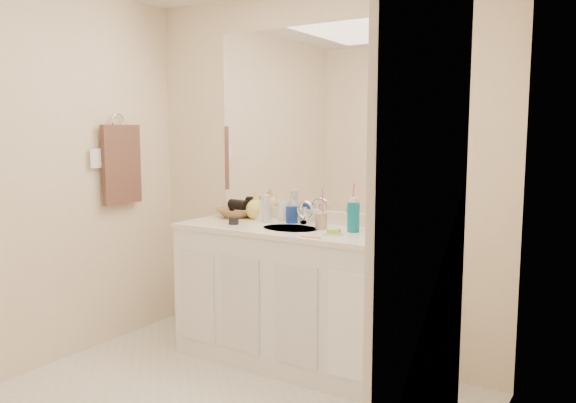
# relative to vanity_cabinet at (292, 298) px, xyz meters

# --- Properties ---
(wall_back) EXTENTS (2.60, 0.02, 2.40)m
(wall_back) POSITION_rel_vanity_cabinet_xyz_m (0.00, 0.28, 0.77)
(wall_back) COLOR #FCE5C5
(wall_back) RESTS_ON floor
(wall_left) EXTENTS (0.02, 2.60, 2.40)m
(wall_left) POSITION_rel_vanity_cabinet_xyz_m (-1.30, -1.02, 0.77)
(wall_left) COLOR #FCE5C5
(wall_left) RESTS_ON floor
(wall_right) EXTENTS (0.02, 2.60, 2.40)m
(wall_right) POSITION_rel_vanity_cabinet_xyz_m (1.30, -1.02, 0.77)
(wall_right) COLOR #FCE5C5
(wall_right) RESTS_ON floor
(vanity_cabinet) EXTENTS (1.50, 0.55, 0.85)m
(vanity_cabinet) POSITION_rel_vanity_cabinet_xyz_m (0.00, 0.00, 0.00)
(vanity_cabinet) COLOR white
(vanity_cabinet) RESTS_ON floor
(countertop) EXTENTS (1.52, 0.57, 0.03)m
(countertop) POSITION_rel_vanity_cabinet_xyz_m (0.00, 0.00, 0.44)
(countertop) COLOR white
(countertop) RESTS_ON vanity_cabinet
(backsplash) EXTENTS (1.52, 0.03, 0.08)m
(backsplash) POSITION_rel_vanity_cabinet_xyz_m (0.00, 0.26, 0.50)
(backsplash) COLOR white
(backsplash) RESTS_ON countertop
(sink_basin) EXTENTS (0.37, 0.37, 0.02)m
(sink_basin) POSITION_rel_vanity_cabinet_xyz_m (0.00, -0.02, 0.44)
(sink_basin) COLOR beige
(sink_basin) RESTS_ON countertop
(faucet) EXTENTS (0.02, 0.02, 0.11)m
(faucet) POSITION_rel_vanity_cabinet_xyz_m (0.00, 0.16, 0.51)
(faucet) COLOR silver
(faucet) RESTS_ON countertop
(mirror) EXTENTS (1.48, 0.01, 1.20)m
(mirror) POSITION_rel_vanity_cabinet_xyz_m (0.00, 0.27, 1.14)
(mirror) COLOR white
(mirror) RESTS_ON wall_back
(blue_mug) EXTENTS (0.10, 0.10, 0.11)m
(blue_mug) POSITION_rel_vanity_cabinet_xyz_m (-0.10, 0.16, 0.51)
(blue_mug) COLOR #16389A
(blue_mug) RESTS_ON countertop
(tan_cup) EXTENTS (0.07, 0.07, 0.10)m
(tan_cup) POSITION_rel_vanity_cabinet_xyz_m (0.18, 0.05, 0.50)
(tan_cup) COLOR tan
(tan_cup) RESTS_ON countertop
(toothbrush) EXTENTS (0.02, 0.04, 0.20)m
(toothbrush) POSITION_rel_vanity_cabinet_xyz_m (0.19, 0.05, 0.60)
(toothbrush) COLOR #FF4395
(toothbrush) RESTS_ON tan_cup
(mouthwash_bottle) EXTENTS (0.10, 0.10, 0.18)m
(mouthwash_bottle) POSITION_rel_vanity_cabinet_xyz_m (0.39, 0.07, 0.54)
(mouthwash_bottle) COLOR #0B6E88
(mouthwash_bottle) RESTS_ON countertop
(clear_pump_bottle) EXTENTS (0.08, 0.08, 0.19)m
(clear_pump_bottle) POSITION_rel_vanity_cabinet_xyz_m (0.59, 0.11, 0.55)
(clear_pump_bottle) COLOR white
(clear_pump_bottle) RESTS_ON countertop
(soap_dish) EXTENTS (0.10, 0.09, 0.01)m
(soap_dish) POSITION_rel_vanity_cabinet_xyz_m (0.34, -0.10, 0.46)
(soap_dish) COLOR white
(soap_dish) RESTS_ON countertop
(green_soap) EXTENTS (0.08, 0.06, 0.03)m
(green_soap) POSITION_rel_vanity_cabinet_xyz_m (0.34, -0.10, 0.48)
(green_soap) COLOR #96D634
(green_soap) RESTS_ON soap_dish
(orange_comb) EXTENTS (0.12, 0.04, 0.00)m
(orange_comb) POSITION_rel_vanity_cabinet_xyz_m (0.26, -0.23, 0.46)
(orange_comb) COLOR gold
(orange_comb) RESTS_ON countertop
(dark_jar) EXTENTS (0.07, 0.07, 0.05)m
(dark_jar) POSITION_rel_vanity_cabinet_xyz_m (-0.39, -0.10, 0.48)
(dark_jar) COLOR black
(dark_jar) RESTS_ON countertop
(extra_white_bottle) EXTENTS (0.07, 0.07, 0.18)m
(extra_white_bottle) POSITION_rel_vanity_cabinet_xyz_m (-0.25, 0.08, 0.55)
(extra_white_bottle) COLOR silver
(extra_white_bottle) RESTS_ON countertop
(soap_bottle_white) EXTENTS (0.08, 0.08, 0.17)m
(soap_bottle_white) POSITION_rel_vanity_cabinet_xyz_m (-0.20, 0.21, 0.54)
(soap_bottle_white) COLOR white
(soap_bottle_white) RESTS_ON countertop
(soap_bottle_cream) EXTENTS (0.07, 0.07, 0.15)m
(soap_bottle_cream) POSITION_rel_vanity_cabinet_xyz_m (-0.35, 0.17, 0.53)
(soap_bottle_cream) COLOR #FEF4CF
(soap_bottle_cream) RESTS_ON countertop
(soap_bottle_yellow) EXTENTS (0.18, 0.18, 0.19)m
(soap_bottle_yellow) POSITION_rel_vanity_cabinet_xyz_m (-0.40, 0.18, 0.55)
(soap_bottle_yellow) COLOR #F1D55E
(soap_bottle_yellow) RESTS_ON countertop
(wicker_basket) EXTENTS (0.35, 0.35, 0.07)m
(wicker_basket) POSITION_rel_vanity_cabinet_xyz_m (-0.56, 0.16, 0.49)
(wicker_basket) COLOR brown
(wicker_basket) RESTS_ON countertop
(hair_dryer) EXTENTS (0.15, 0.09, 0.07)m
(hair_dryer) POSITION_rel_vanity_cabinet_xyz_m (-0.54, 0.16, 0.54)
(hair_dryer) COLOR black
(hair_dryer) RESTS_ON wicker_basket
(towel_ring) EXTENTS (0.01, 0.11, 0.11)m
(towel_ring) POSITION_rel_vanity_cabinet_xyz_m (-1.27, -0.25, 1.12)
(towel_ring) COLOR silver
(towel_ring) RESTS_ON wall_left
(hand_towel) EXTENTS (0.04, 0.32, 0.55)m
(hand_towel) POSITION_rel_vanity_cabinet_xyz_m (-1.25, -0.25, 0.82)
(hand_towel) COLOR #39251F
(hand_towel) RESTS_ON towel_ring
(switch_plate) EXTENTS (0.01, 0.08, 0.13)m
(switch_plate) POSITION_rel_vanity_cabinet_xyz_m (-1.27, -0.45, 0.88)
(switch_plate) COLOR white
(switch_plate) RESTS_ON wall_left
(door) EXTENTS (0.02, 0.82, 2.00)m
(door) POSITION_rel_vanity_cabinet_xyz_m (1.29, -1.32, 0.57)
(door) COLOR white
(door) RESTS_ON floor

